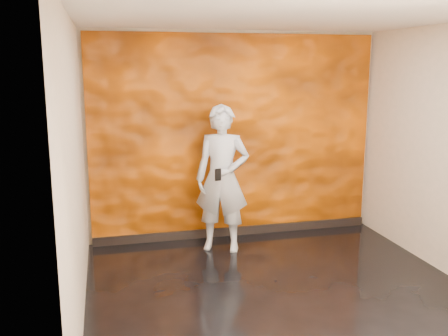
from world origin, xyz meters
TOP-DOWN VIEW (x-y plane):
  - room at (0.00, 0.00)m, footprint 4.02×4.02m
  - feature_wall at (0.00, 1.96)m, footprint 3.90×0.06m
  - baseboard at (0.00, 1.92)m, footprint 3.90×0.04m
  - man at (-0.30, 1.45)m, footprint 0.80×0.68m
  - phone at (-0.42, 1.18)m, footprint 0.08×0.04m

SIDE VIEW (x-z plane):
  - baseboard at x=0.00m, z-range 0.00..0.12m
  - man at x=-0.30m, z-range 0.00..1.87m
  - phone at x=-0.42m, z-range 0.98..1.12m
  - feature_wall at x=0.00m, z-range 0.00..2.75m
  - room at x=0.00m, z-range -0.01..2.81m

